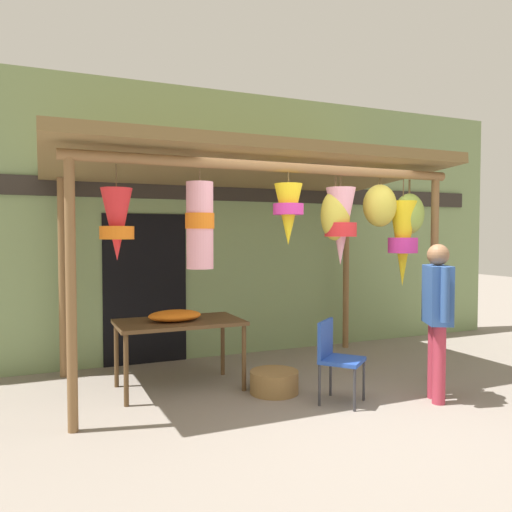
{
  "coord_description": "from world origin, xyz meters",
  "views": [
    {
      "loc": [
        -2.64,
        -4.43,
        1.72
      ],
      "look_at": [
        -0.2,
        1.24,
        1.46
      ],
      "focal_mm": 35.28,
      "sensor_mm": 36.0,
      "label": 1
    }
  ],
  "objects_px": {
    "display_table": "(179,327)",
    "wicker_basket_by_table": "(274,382)",
    "folding_chair": "(335,354)",
    "flower_heap_on_table": "(176,315)",
    "customer_foreground": "(437,309)"
  },
  "relations": [
    {
      "from": "display_table",
      "to": "wicker_basket_by_table",
      "type": "bearing_deg",
      "value": -30.94
    },
    {
      "from": "folding_chair",
      "to": "flower_heap_on_table",
      "type": "bearing_deg",
      "value": 143.3
    },
    {
      "from": "folding_chair",
      "to": "wicker_basket_by_table",
      "type": "bearing_deg",
      "value": 130.6
    },
    {
      "from": "flower_heap_on_table",
      "to": "wicker_basket_by_table",
      "type": "height_order",
      "value": "flower_heap_on_table"
    },
    {
      "from": "flower_heap_on_table",
      "to": "wicker_basket_by_table",
      "type": "xyz_separation_m",
      "value": [
        0.95,
        -0.52,
        -0.71
      ]
    },
    {
      "from": "wicker_basket_by_table",
      "to": "customer_foreground",
      "type": "height_order",
      "value": "customer_foreground"
    },
    {
      "from": "folding_chair",
      "to": "wicker_basket_by_table",
      "type": "xyz_separation_m",
      "value": [
        -0.44,
        0.52,
        -0.38
      ]
    },
    {
      "from": "flower_heap_on_table",
      "to": "customer_foreground",
      "type": "bearing_deg",
      "value": -30.84
    },
    {
      "from": "folding_chair",
      "to": "customer_foreground",
      "type": "height_order",
      "value": "customer_foreground"
    },
    {
      "from": "folding_chair",
      "to": "display_table",
      "type": "bearing_deg",
      "value": 141.87
    },
    {
      "from": "folding_chair",
      "to": "wicker_basket_by_table",
      "type": "height_order",
      "value": "folding_chair"
    },
    {
      "from": "display_table",
      "to": "flower_heap_on_table",
      "type": "xyz_separation_m",
      "value": [
        -0.04,
        -0.02,
        0.14
      ]
    },
    {
      "from": "wicker_basket_by_table",
      "to": "customer_foreground",
      "type": "bearing_deg",
      "value": -32.16
    },
    {
      "from": "customer_foreground",
      "to": "flower_heap_on_table",
      "type": "bearing_deg",
      "value": 149.16
    },
    {
      "from": "folding_chair",
      "to": "customer_foreground",
      "type": "distance_m",
      "value": 1.15
    }
  ]
}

